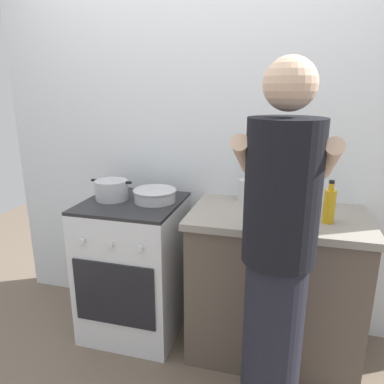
% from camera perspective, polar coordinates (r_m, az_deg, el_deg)
% --- Properties ---
extents(ground, '(6.00, 6.00, 0.00)m').
position_cam_1_polar(ground, '(2.50, -1.99, -23.31)').
color(ground, '#6B5B4C').
extents(back_wall, '(3.20, 0.10, 2.50)m').
position_cam_1_polar(back_wall, '(2.40, 5.91, 7.92)').
color(back_wall, silver).
rests_on(back_wall, ground).
extents(countertop, '(1.00, 0.60, 0.90)m').
position_cam_1_polar(countertop, '(2.29, 12.73, -14.00)').
color(countertop, brown).
rests_on(countertop, ground).
extents(stove_range, '(0.60, 0.62, 0.90)m').
position_cam_1_polar(stove_range, '(2.48, -8.98, -11.47)').
color(stove_range, silver).
rests_on(stove_range, ground).
extents(pot, '(0.27, 0.21, 0.12)m').
position_cam_1_polar(pot, '(2.36, -12.51, 0.33)').
color(pot, '#B2B2B7').
rests_on(pot, stove_range).
extents(mixing_bowl, '(0.27, 0.27, 0.08)m').
position_cam_1_polar(mixing_bowl, '(2.27, -5.87, -0.41)').
color(mixing_bowl, '#B7B7BC').
rests_on(mixing_bowl, stove_range).
extents(utensil_crock, '(0.10, 0.10, 0.32)m').
position_cam_1_polar(utensil_crock, '(2.28, 8.57, 0.96)').
color(utensil_crock, silver).
rests_on(utensil_crock, countertop).
extents(spice_bottle, '(0.04, 0.04, 0.09)m').
position_cam_1_polar(spice_bottle, '(2.10, 13.26, -2.13)').
color(spice_bottle, silver).
rests_on(spice_bottle, countertop).
extents(oil_bottle, '(0.06, 0.06, 0.23)m').
position_cam_1_polar(oil_bottle, '(2.02, 20.78, -1.97)').
color(oil_bottle, gold).
rests_on(oil_bottle, countertop).
extents(person, '(0.41, 0.50, 1.70)m').
position_cam_1_polar(person, '(1.59, 13.22, -11.50)').
color(person, black).
rests_on(person, ground).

